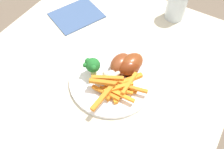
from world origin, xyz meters
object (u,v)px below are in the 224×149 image
at_px(broccoli_floret_front, 91,66).
at_px(chicken_drumstick_far, 127,67).
at_px(chicken_drumstick_extra, 119,64).
at_px(carrot_fries_pile, 116,88).
at_px(water_glass, 177,4).
at_px(chicken_drumstick_near, 130,64).
at_px(dinner_plate, 112,80).
at_px(dining_table, 96,96).

xyz_separation_m(broccoli_floret_front, chicken_drumstick_far, (0.06, -0.08, -0.02)).
bearing_deg(broccoli_floret_front, chicken_drumstick_extra, -45.20).
bearing_deg(chicken_drumstick_extra, carrot_fries_pile, -157.08).
bearing_deg(water_glass, carrot_fries_pile, 178.12).
distance_m(carrot_fries_pile, chicken_drumstick_near, 0.09).
height_order(dinner_plate, chicken_drumstick_extra, chicken_drumstick_extra).
relative_size(dinner_plate, chicken_drumstick_near, 1.79).
height_order(dining_table, broccoli_floret_front, broccoli_floret_front).
height_order(broccoli_floret_front, water_glass, water_glass).
bearing_deg(chicken_drumstick_near, chicken_drumstick_extra, 119.83).
xyz_separation_m(broccoli_floret_front, water_glass, (0.38, -0.10, 0.01)).
height_order(dining_table, chicken_drumstick_far, chicken_drumstick_far).
xyz_separation_m(chicken_drumstick_near, chicken_drumstick_extra, (-0.02, 0.03, -0.00)).
bearing_deg(chicken_drumstick_near, broccoli_floret_front, 130.79).
distance_m(dinner_plate, carrot_fries_pile, 0.05).
relative_size(dinner_plate, chicken_drumstick_far, 2.34).
relative_size(dinner_plate, broccoli_floret_front, 4.02).
relative_size(broccoli_floret_front, water_glass, 0.53).
bearing_deg(chicken_drumstick_far, water_glass, -3.38).
bearing_deg(chicken_drumstick_far, dinner_plate, 149.05).
height_order(dinner_plate, chicken_drumstick_far, chicken_drumstick_far).
bearing_deg(dining_table, carrot_fries_pile, -102.63).
bearing_deg(chicken_drumstick_extra, chicken_drumstick_near, -60.17).
distance_m(dinner_plate, chicken_drumstick_far, 0.06).
height_order(dinner_plate, water_glass, water_glass).
relative_size(dinner_plate, water_glass, 2.15).
distance_m(dinner_plate, broccoli_floret_front, 0.08).
bearing_deg(chicken_drumstick_far, broccoli_floret_front, 125.51).
height_order(broccoli_floret_front, chicken_drumstick_extra, broccoli_floret_front).
distance_m(chicken_drumstick_near, chicken_drumstick_far, 0.01).
distance_m(dining_table, chicken_drumstick_near, 0.19).
bearing_deg(dining_table, broccoli_floret_front, 139.54).
bearing_deg(dinner_plate, water_glass, -7.05).
bearing_deg(chicken_drumstick_near, carrot_fries_pile, -176.80).
distance_m(dining_table, chicken_drumstick_extra, 0.17).
bearing_deg(dinner_plate, chicken_drumstick_near, -25.35).
distance_m(broccoli_floret_front, chicken_drumstick_extra, 0.08).
relative_size(dining_table, chicken_drumstick_far, 8.40).
bearing_deg(dinner_plate, broccoli_floret_front, 106.15).
distance_m(chicken_drumstick_far, water_glass, 0.32).
height_order(chicken_drumstick_far, chicken_drumstick_extra, same).
bearing_deg(broccoli_floret_front, water_glass, -15.24).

